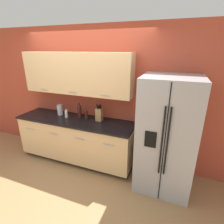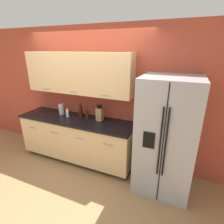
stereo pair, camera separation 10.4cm
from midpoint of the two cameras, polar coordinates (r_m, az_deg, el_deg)
ground_plane at (r=3.36m, az=-17.41°, el=-21.87°), size 14.00×14.00×0.00m
wall_back at (r=3.50m, az=-9.68°, el=7.19°), size 10.00×0.39×2.60m
counter_unit at (r=3.66m, az=-12.31°, el=-8.74°), size 2.35×0.64×0.90m
refrigerator at (r=2.86m, az=16.34°, el=-7.30°), size 0.85×0.81×1.84m
knife_block at (r=3.29m, az=-5.11°, el=-0.74°), size 0.12×0.11×0.33m
wine_bottle at (r=3.51m, az=-11.41°, el=0.39°), size 0.08×0.08×0.29m
soap_dispenser at (r=3.57m, az=-15.52°, el=-0.63°), size 0.06×0.06×0.18m
oil_bottle at (r=3.40m, az=-9.27°, el=-0.70°), size 0.06×0.06×0.21m
steel_canister at (r=3.74m, az=-17.39°, el=0.68°), size 0.11×0.11×0.23m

